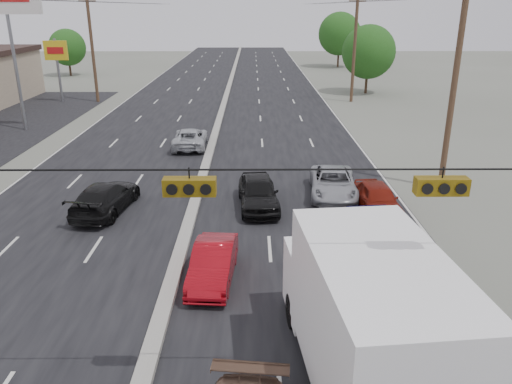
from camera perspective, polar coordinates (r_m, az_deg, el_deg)
road_surface at (r=40.36m, az=-4.33°, el=7.76°), size 20.00×160.00×0.02m
center_median at (r=40.34m, az=-4.33°, el=7.90°), size 0.50×160.00×0.20m
utility_pole_left_c at (r=51.74m, az=-18.21°, el=15.35°), size 1.60×0.30×10.00m
utility_pole_right_b at (r=26.44m, az=21.67°, el=10.99°), size 1.60×0.30×10.00m
utility_pole_right_c at (r=50.39m, az=11.20°, el=15.84°), size 1.60×0.30×10.00m
traffic_signals at (r=9.96m, az=-8.17°, el=0.85°), size 25.00×0.30×0.54m
pole_sign_billboard at (r=41.10m, az=-26.69°, el=18.49°), size 5.00×0.25×11.00m
pole_sign_far at (r=52.93m, az=-21.85°, el=14.26°), size 2.20×0.25×6.00m
tree_left_far at (r=73.76m, az=-20.76°, el=15.20°), size 4.80×4.80×6.12m
tree_right_mid at (r=55.84m, az=12.74°, el=15.35°), size 5.60×5.60×7.14m
tree_right_far at (r=80.49m, az=9.52°, el=17.41°), size 6.40×6.40×8.16m
box_truck at (r=12.19m, az=12.41°, el=-13.91°), size 3.43×7.97×3.93m
red_sedan at (r=17.11m, az=-4.92°, el=-8.17°), size 1.61×3.92×1.26m
queue_car_a at (r=23.02m, az=0.25°, el=-0.07°), size 2.06×4.46×1.48m
queue_car_b at (r=18.82m, az=11.81°, el=-5.42°), size 1.83×4.52×1.46m
queue_car_c at (r=24.77m, az=8.81°, el=0.98°), size 2.59×4.89×1.31m
queue_car_d at (r=18.62m, az=14.47°, el=-6.08°), size 2.34×4.91×1.38m
queue_car_e at (r=23.14m, az=13.70°, el=-0.75°), size 1.84×4.02×1.34m
oncoming_near at (r=23.59m, az=-16.82°, el=-0.62°), size 2.52×4.91×1.36m
oncoming_far at (r=33.48m, az=-7.55°, el=6.13°), size 2.25×4.64×1.27m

